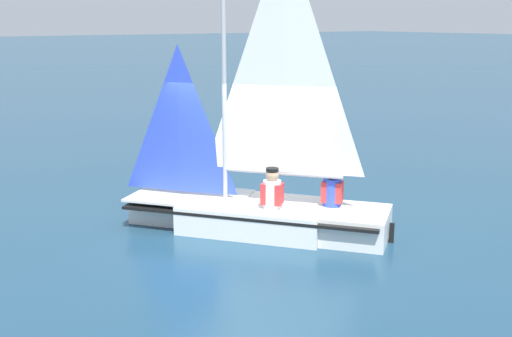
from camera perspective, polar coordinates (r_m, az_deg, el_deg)
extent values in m
plane|color=navy|center=(11.18, 0.00, -5.41)|extent=(260.00, 260.00, 0.00)
cube|color=white|center=(11.11, 0.00, -4.23)|extent=(2.83, 2.65, 0.48)
cube|color=white|center=(11.72, -8.16, -3.42)|extent=(1.30, 1.26, 0.48)
cube|color=white|center=(10.74, 8.94, -5.01)|extent=(1.57, 1.60, 0.48)
cube|color=black|center=(11.06, 0.00, -3.47)|extent=(4.35, 3.85, 0.05)
cube|color=silver|center=(11.45, -5.88, -2.41)|extent=(2.40, 2.29, 0.04)
cylinder|color=#B7B7BC|center=(10.81, -2.86, 9.05)|extent=(0.08, 0.08, 4.61)
cylinder|color=#B7B7BC|center=(10.77, 2.37, -0.40)|extent=(1.66, 1.32, 0.07)
pyramid|color=white|center=(10.48, 2.48, 10.20)|extent=(1.57, 1.24, 3.91)
pyramid|color=blue|center=(11.23, -6.83, 4.38)|extent=(1.22, 0.97, 2.57)
cube|color=black|center=(10.70, 11.96, -5.62)|extent=(0.08, 0.07, 0.34)
cube|color=black|center=(10.80, 1.43, -4.80)|extent=(0.37, 0.36, 0.45)
cylinder|color=white|center=(10.67, 1.44, -2.37)|extent=(0.42, 0.42, 0.50)
cube|color=red|center=(10.66, 1.44, -2.24)|extent=(0.43, 0.41, 0.35)
sphere|color=tan|center=(10.58, 1.45, -0.55)|extent=(0.22, 0.22, 0.22)
cylinder|color=black|center=(10.56, 1.46, -0.12)|extent=(0.29, 0.29, 0.06)
cube|color=black|center=(11.00, 6.72, -4.56)|extent=(0.37, 0.36, 0.45)
cylinder|color=blue|center=(10.86, 6.79, -2.17)|extent=(0.42, 0.42, 0.50)
cube|color=red|center=(10.86, 6.80, -2.05)|extent=(0.43, 0.41, 0.35)
sphere|color=brown|center=(10.78, 6.84, -0.38)|extent=(0.22, 0.22, 0.22)
cylinder|color=red|center=(10.76, 6.85, 0.04)|extent=(0.29, 0.29, 0.06)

